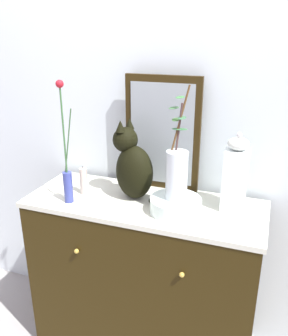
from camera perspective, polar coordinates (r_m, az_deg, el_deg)
wall_back at (r=1.93m, az=3.12°, el=8.96°), size 4.40×0.08×2.60m
sideboard at (r=2.03m, az=-0.00°, el=-16.98°), size 1.18×0.47×0.91m
mirror_leaning at (r=1.85m, az=2.92°, el=5.43°), size 0.40×0.03×0.59m
cat_sitting at (r=1.77m, az=-1.75°, el=0.31°), size 0.39×0.21×0.40m
vase_slim_green at (r=1.76m, az=-12.17°, el=-0.51°), size 0.07×0.04×0.59m
bowl_porcelain at (r=1.68m, az=5.05°, el=-5.91°), size 0.24×0.24×0.07m
vase_glass_clear at (r=1.62m, az=5.23°, el=-0.75°), size 0.12×0.17×0.52m
jar_lidded_porcelain at (r=1.70m, az=14.35°, el=-1.13°), size 0.11×0.11×0.38m
candle_pillar at (r=1.87m, az=-9.58°, el=-2.07°), size 0.04×0.04×0.15m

